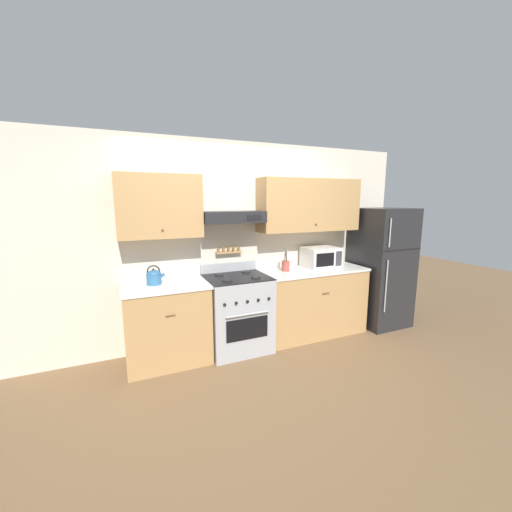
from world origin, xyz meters
TOP-DOWN VIEW (x-y plane):
  - ground_plane at (0.00, 0.00)m, footprint 16.00×16.00m
  - wall_back at (0.12, 0.59)m, footprint 5.20×0.46m
  - counter_left at (-0.84, 0.32)m, footprint 0.93×0.63m
  - counter_right at (1.11, 0.32)m, footprint 1.46×0.63m
  - stove_range at (-0.00, 0.29)m, footprint 0.74×0.68m
  - refrigerator at (2.24, 0.24)m, footprint 0.70×0.76m
  - tea_kettle at (-0.95, 0.37)m, footprint 0.20×0.16m
  - microwave at (1.27, 0.39)m, footprint 0.46×0.37m
  - utensil_crock at (0.71, 0.37)m, footprint 0.11×0.11m

SIDE VIEW (x-z plane):
  - ground_plane at x=0.00m, z-range 0.00..0.00m
  - counter_right at x=1.11m, z-range 0.00..0.91m
  - counter_left at x=-0.84m, z-range 0.00..0.91m
  - stove_range at x=0.00m, z-range -0.05..0.98m
  - refrigerator at x=2.24m, z-range 0.00..1.72m
  - utensil_crock at x=0.71m, z-range 0.84..1.13m
  - tea_kettle at x=-0.95m, z-range 0.89..1.10m
  - microwave at x=1.27m, z-range 0.91..1.19m
  - wall_back at x=0.12m, z-range 0.17..2.72m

